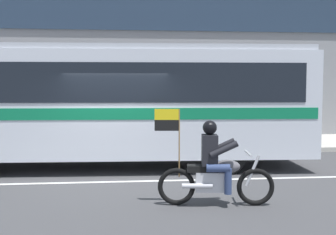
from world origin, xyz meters
TOP-DOWN VIEW (x-y plane):
  - ground_plane at (0.00, 0.00)m, footprint 60.00×60.00m
  - sidewalk_curb at (0.00, 5.10)m, footprint 28.00×3.80m
  - lane_center_stripe at (0.00, -0.60)m, footprint 26.60×0.14m
  - transit_bus at (-0.21, 1.19)m, footprint 10.74×3.02m
  - motorcycle_with_rider at (1.86, -2.71)m, footprint 2.19×0.67m
  - fire_hydrant at (3.53, 4.06)m, footprint 0.22×0.30m

SIDE VIEW (x-z plane):
  - ground_plane at x=0.00m, z-range 0.00..0.00m
  - lane_center_stripe at x=0.00m, z-range 0.00..0.01m
  - sidewalk_curb at x=0.00m, z-range 0.00..0.15m
  - fire_hydrant at x=3.53m, z-range 0.14..0.89m
  - motorcycle_with_rider at x=1.86m, z-range -0.22..1.55m
  - transit_bus at x=-0.21m, z-range 0.27..3.49m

